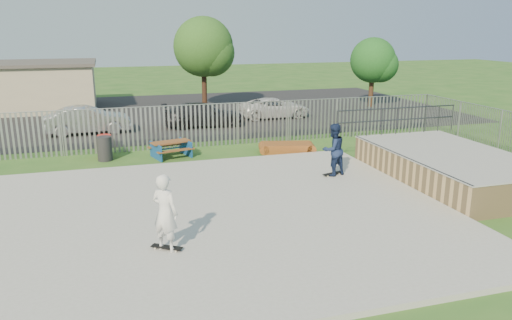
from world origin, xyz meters
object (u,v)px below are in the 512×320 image
object	(u,v)px
car_silver	(88,120)
tree_right	(373,60)
funbox	(287,148)
picnic_table	(171,149)
car_white	(274,108)
trash_bin_red	(105,146)
skater_navy	(333,150)
trash_bin_grey	(105,149)
tree_mid	(203,47)
skater_white	(165,213)
car_dark	(203,115)

from	to	relation	value
car_silver	tree_right	size ratio (longest dim) A/B	0.91
funbox	car_silver	xyz separation A→B (m)	(-8.59, 6.79, 0.53)
picnic_table	tree_right	distance (m)	18.52
car_white	funbox	bearing A→B (deg)	163.39
trash_bin_red	skater_navy	bearing A→B (deg)	-36.00
trash_bin_grey	picnic_table	bearing A→B (deg)	-4.48
tree_mid	skater_white	world-z (taller)	tree_mid
trash_bin_grey	tree_mid	bearing A→B (deg)	61.63
car_white	car_silver	bearing A→B (deg)	97.19
trash_bin_red	car_dark	world-z (taller)	car_dark
car_silver	skater_white	size ratio (longest dim) A/B	2.25
trash_bin_grey	car_silver	bearing A→B (deg)	97.45
car_silver	tree_right	xyz separation A→B (m)	(18.79, 3.94, 2.47)
tree_right	skater_navy	size ratio (longest dim) A/B	2.47
trash_bin_grey	skater_navy	world-z (taller)	skater_navy
car_dark	trash_bin_red	bearing A→B (deg)	137.26
funbox	car_white	distance (m)	8.77
tree_right	skater_white	xyz separation A→B (m)	(-16.64, -19.68, -2.09)
trash_bin_grey	skater_white	size ratio (longest dim) A/B	0.53
skater_navy	skater_white	xyz separation A→B (m)	(-6.65, -4.65, 0.00)
picnic_table	car_dark	world-z (taller)	car_dark
tree_right	skater_white	bearing A→B (deg)	-130.22
trash_bin_red	skater_navy	xyz separation A→B (m)	(8.01, -5.82, 0.63)
tree_mid	skater_navy	distance (m)	17.87
car_white	skater_white	world-z (taller)	skater_white
funbox	car_silver	distance (m)	10.97
funbox	trash_bin_grey	distance (m)	7.88
skater_navy	trash_bin_red	bearing A→B (deg)	-52.37
trash_bin_red	tree_right	bearing A→B (deg)	27.08
car_white	tree_right	bearing A→B (deg)	-75.47
trash_bin_red	tree_mid	distance (m)	14.00
tree_right	car_white	bearing A→B (deg)	-163.97
funbox	skater_white	xyz separation A→B (m)	(-6.44, -8.95, 0.91)
car_silver	skater_navy	world-z (taller)	skater_navy
picnic_table	car_silver	xyz separation A→B (m)	(-3.51, 6.13, 0.38)
car_dark	tree_mid	distance (m)	7.31
tree_right	tree_mid	bearing A→B (deg)	167.38
picnic_table	car_dark	bearing A→B (deg)	52.00
picnic_table	trash_bin_red	size ratio (longest dim) A/B	2.01
car_silver	trash_bin_red	bearing A→B (deg)	-174.56
picnic_table	car_white	bearing A→B (deg)	31.40
car_dark	tree_mid	xyz separation A→B (m)	(1.30, 6.30, 3.47)
trash_bin_grey	funbox	bearing A→B (deg)	-6.44
car_white	tree_mid	world-z (taller)	tree_mid
trash_bin_red	car_white	size ratio (longest dim) A/B	0.22
trash_bin_red	skater_white	distance (m)	10.58
trash_bin_red	trash_bin_grey	size ratio (longest dim) A/B	0.94
tree_right	skater_navy	world-z (taller)	tree_right
funbox	trash_bin_grey	world-z (taller)	trash_bin_grey
trash_bin_grey	tree_right	size ratio (longest dim) A/B	0.21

